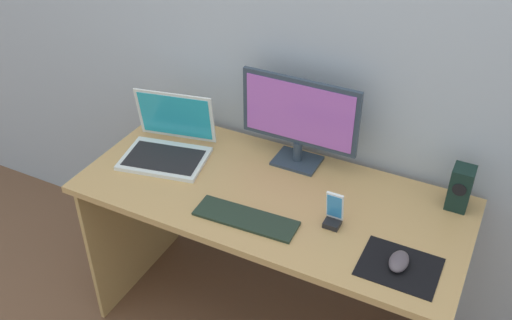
{
  "coord_description": "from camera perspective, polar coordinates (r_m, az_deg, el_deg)",
  "views": [
    {
      "loc": [
        0.71,
        -1.52,
        2.06
      ],
      "look_at": [
        -0.05,
        -0.02,
        0.89
      ],
      "focal_mm": 40.18,
      "sensor_mm": 36.0,
      "label": 1
    }
  ],
  "objects": [
    {
      "name": "phone_in_dock",
      "position": [
        1.98,
        7.74,
        -5.34
      ],
      "size": [
        0.06,
        0.05,
        0.14
      ],
      "color": "black",
      "rests_on": "desk"
    },
    {
      "name": "desk",
      "position": [
        2.23,
        1.44,
        -6.4
      ],
      "size": [
        1.45,
        0.65,
        0.74
      ],
      "color": "tan",
      "rests_on": "ground_plane"
    },
    {
      "name": "mousepad",
      "position": [
        1.9,
        14.08,
        -10.26
      ],
      "size": [
        0.25,
        0.2,
        0.0
      ],
      "primitive_type": "cube",
      "color": "black",
      "rests_on": "desk"
    },
    {
      "name": "laptop",
      "position": [
        2.34,
        -8.7,
        1.62
      ],
      "size": [
        0.38,
        0.34,
        0.24
      ],
      "color": "silver",
      "rests_on": "desk"
    },
    {
      "name": "mouse",
      "position": [
        1.89,
        14.04,
        -9.77
      ],
      "size": [
        0.06,
        0.1,
        0.04
      ],
      "primitive_type": "ellipsoid",
      "rotation": [
        0.0,
        0.0,
        -0.01
      ],
      "color": "#4F474F",
      "rests_on": "mousepad"
    },
    {
      "name": "monitor",
      "position": [
        2.19,
        4.31,
        4.15
      ],
      "size": [
        0.47,
        0.14,
        0.37
      ],
      "color": "#2C3949",
      "rests_on": "desk"
    },
    {
      "name": "wall_back",
      "position": [
        2.18,
        6.06,
        12.8
      ],
      "size": [
        6.0,
        0.04,
        2.5
      ],
      "primitive_type": "cube",
      "color": "#A0ADBC",
      "rests_on": "ground_plane"
    },
    {
      "name": "speaker_right",
      "position": [
        2.15,
        19.68,
        -2.62
      ],
      "size": [
        0.08,
        0.09,
        0.17
      ],
      "color": "black",
      "rests_on": "desk"
    },
    {
      "name": "keyboard_external",
      "position": [
        2.01,
        -1.03,
        -5.83
      ],
      "size": [
        0.38,
        0.13,
        0.01
      ],
      "primitive_type": "cube",
      "rotation": [
        0.0,
        0.0,
        0.05
      ],
      "color": "#1F2F23",
      "rests_on": "desk"
    }
  ]
}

